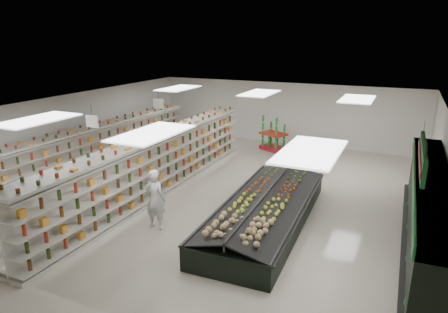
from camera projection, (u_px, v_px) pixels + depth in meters
The scene contains 16 objects.
floor at pixel (220, 195), 14.43m from camera, with size 16.00×16.00×0.00m, color beige.
ceiling at pixel (220, 107), 13.50m from camera, with size 14.00×16.00×0.02m, color white.
wall_back at pixel (284, 113), 20.93m from camera, with size 14.00×0.02×3.20m, color white.
wall_front at pixel (27, 268), 6.99m from camera, with size 14.00×0.02×3.20m, color white.
wall_left at pixel (69, 133), 16.74m from camera, with size 0.02×16.00×3.20m, color white.
wall_right at pixel (446, 181), 11.18m from camera, with size 0.02×16.00×3.20m, color white.
produce_wall_case at pixel (427, 210), 10.17m from camera, with size 0.93×8.00×2.20m.
aisle_sign_near at pixel (92, 121), 13.39m from camera, with size 0.52×0.06×0.75m.
aisle_sign_far at pixel (159, 104), 16.87m from camera, with size 0.52×0.06×0.75m.
hortifruti_banner at pixel (422, 156), 9.87m from camera, with size 0.12×3.20×0.95m.
gondola_left at pixel (102, 148), 17.06m from camera, with size 1.31×11.14×1.93m.
gondola_center at pixel (158, 167), 14.35m from camera, with size 0.99×12.45×2.16m.
produce_island at pixel (266, 209), 12.11m from camera, with size 2.62×6.73×0.99m.
soda_endcap at pixel (273, 135), 19.83m from camera, with size 1.48×1.28×1.58m.
shopper_main at pixel (155, 199), 11.68m from camera, with size 0.67×0.44×1.84m, color white.
shopper_background at pixel (203, 136), 19.87m from camera, with size 0.71×0.44×1.46m, color #9F7E62.
Camera 1 is at (5.69, -12.14, 5.51)m, focal length 32.00 mm.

